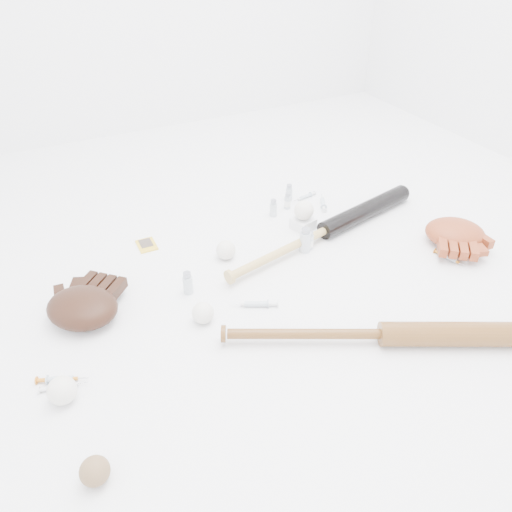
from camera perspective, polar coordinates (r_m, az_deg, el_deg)
name	(u,v)px	position (r m, az deg, el deg)	size (l,w,h in m)	color
bat_dark	(326,230)	(1.87, 7.95, 2.94)	(0.95, 0.07, 0.07)	black
bat_wood	(384,334)	(1.47, 14.37, -8.64)	(0.97, 0.07, 0.07)	brown
glove_dark	(82,307)	(1.57, -19.23, -5.55)	(0.26, 0.26, 0.09)	black
glove_tan	(455,233)	(1.96, 21.79, 2.49)	(0.25, 0.25, 0.09)	maroon
trading_card	(147,245)	(1.87, -12.38, 1.23)	(0.06, 0.09, 0.00)	gold
pedestal	(303,224)	(1.93, 5.40, 3.72)	(0.08, 0.08, 0.04)	white
baseball_on_pedestal	(304,210)	(1.90, 5.50, 5.22)	(0.07, 0.07, 0.07)	white
baseball_left	(62,390)	(1.37, -21.28, -14.13)	(0.07, 0.07, 0.07)	white
baseball_upper	(226,250)	(1.75, -3.47, 0.68)	(0.07, 0.07, 0.07)	white
baseball_mid	(203,313)	(1.50, -6.09, -6.48)	(0.07, 0.07, 0.07)	white
baseball_aged	(95,471)	(1.21, -17.95, -22.35)	(0.07, 0.07, 0.07)	brown
syringe_0	(62,386)	(1.42, -21.29, -13.72)	(0.13, 0.02, 0.02)	#ADBCC6
syringe_1	(256,304)	(1.55, 0.03, -5.51)	(0.16, 0.03, 0.02)	#ADBCC6
syringe_2	(323,203)	(2.10, 7.67, 6.03)	(0.16, 0.03, 0.02)	#ADBCC6
syringe_3	(448,258)	(1.88, 21.13, -0.17)	(0.13, 0.02, 0.02)	#ADBCC6
syringe_4	(305,197)	(2.14, 5.64, 6.78)	(0.13, 0.02, 0.02)	#ADBCC6
syringe_5	(60,379)	(1.44, -21.46, -12.97)	(0.15, 0.03, 0.02)	#ADBCC6
vial_0	(288,201)	(2.05, 3.62, 6.31)	(0.03, 0.03, 0.07)	silver
vial_1	(273,208)	(1.99, 1.99, 5.52)	(0.03, 0.03, 0.07)	silver
vial_2	(310,240)	(1.80, 6.17, 1.79)	(0.03, 0.03, 0.07)	silver
vial_3	(305,240)	(1.78, 5.65, 1.84)	(0.04, 0.04, 0.09)	silver
vial_4	(188,283)	(1.60, -7.80, -3.05)	(0.03, 0.03, 0.08)	silver
vial_5	(289,192)	(2.11, 3.79, 7.27)	(0.03, 0.03, 0.07)	silver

